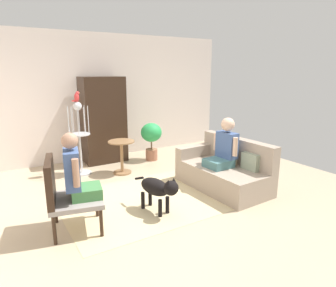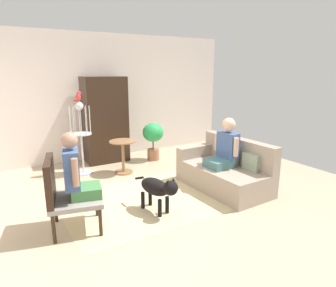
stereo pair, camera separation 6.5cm
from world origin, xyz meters
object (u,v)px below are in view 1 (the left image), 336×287
person_on_couch (224,147)px  round_end_table (122,154)px  parrot (77,97)px  armoire_cabinet (103,120)px  dog (158,188)px  armchair (64,192)px  couch (224,171)px  bird_cage_stand (80,138)px  potted_plant (151,136)px  person_on_armchair (76,173)px

person_on_couch → round_end_table: 2.05m
parrot → armoire_cabinet: bearing=40.5°
dog → armoire_cabinet: size_ratio=0.45×
parrot → person_on_couch: bearing=-46.7°
armchair → person_on_couch: 2.68m
couch → armchair: 2.74m
dog → bird_cage_stand: bearing=102.0°
armchair → armoire_cabinet: (1.48, 2.66, 0.40)m
round_end_table → parrot: bearing=151.6°
armchair → bird_cage_stand: 2.22m
armchair → potted_plant: 3.25m
round_end_table → dog: 1.87m
person_on_couch → bird_cage_stand: 2.76m
person_on_armchair → potted_plant: (2.25, 2.22, -0.21)m
round_end_table → bird_cage_stand: bearing=151.5°
couch → bird_cage_stand: 2.81m
potted_plant → armoire_cabinet: bearing=152.8°
person_on_couch → potted_plant: size_ratio=0.97×
person_on_couch → parrot: (-1.89, 2.01, 0.79)m
bird_cage_stand → parrot: parrot is taller
round_end_table → parrot: (-0.70, 0.38, 1.12)m
dog → armoire_cabinet: 2.89m
round_end_table → parrot: size_ratio=3.35×
armchair → dog: 1.28m
person_on_armchair → dog: person_on_armchair is taller
dog → round_end_table: bearing=83.0°
couch → round_end_table: size_ratio=2.49×
person_on_couch → armchair: bearing=-178.8°
round_end_table → potted_plant: potted_plant is taller
person_on_couch → bird_cage_stand: size_ratio=0.58×
dog → parrot: parrot is taller
person_on_armchair → round_end_table: 2.20m
parrot → armoire_cabinet: 1.08m
person_on_armchair → armoire_cabinet: (1.31, 2.70, 0.16)m
armchair → parrot: bearing=69.3°
person_on_armchair → armoire_cabinet: bearing=64.1°
armchair → bird_cage_stand: bearing=69.3°
armchair → round_end_table: armchair is taller
parrot → potted_plant: (1.63, 0.11, -0.96)m
armchair → armoire_cabinet: 3.07m
round_end_table → bird_cage_stand: (-0.70, 0.38, 0.33)m
armchair → round_end_table: 2.25m
person_on_couch → parrot: parrot is taller
armchair → person_on_couch: (2.68, 0.06, 0.19)m
armchair → person_on_couch: person_on_couch is taller
armchair → potted_plant: bearing=42.1°
couch → round_end_table: 2.03m
couch → parrot: (-1.95, 1.98, 1.22)m
potted_plant → person_on_couch: bearing=-83.0°
dog → couch: bearing=9.7°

